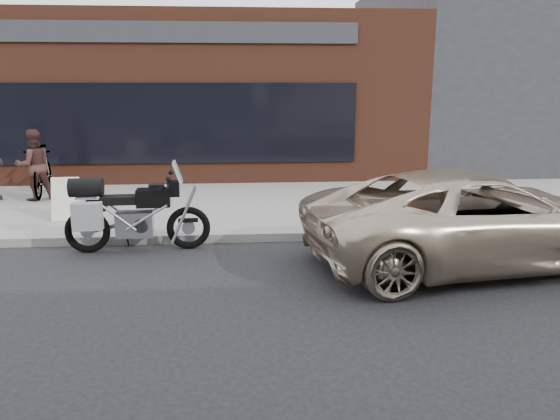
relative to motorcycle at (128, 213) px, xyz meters
name	(u,v)px	position (x,y,z in m)	size (l,w,h in m)	color
ground	(243,355)	(1.81, -3.65, -0.63)	(120.00, 120.00, 0.00)	black
near_sidewalk	(240,202)	(1.81, 3.35, -0.56)	(44.00, 6.00, 0.15)	gray
storefront	(179,97)	(-0.19, 10.33, 1.62)	(14.00, 10.07, 4.50)	brown
neighbour_building	(522,74)	(11.81, 10.35, 2.37)	(10.00, 10.00, 6.00)	#28282D
motorcycle	(128,213)	(0.00, 0.00, 0.00)	(2.33, 0.84, 1.47)	black
minivan	(475,218)	(5.31, -1.05, 0.08)	(2.35, 5.11, 1.42)	#BCA992
bicycle_rear	(42,171)	(-2.70, 4.07, 0.09)	(0.54, 1.90, 1.14)	gray
sandwich_sign	(67,198)	(-1.47, 1.70, -0.08)	(0.53, 0.49, 0.81)	white
cafe_patron_left	(34,165)	(-2.69, 3.56, 0.30)	(0.76, 0.59, 1.56)	#432623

